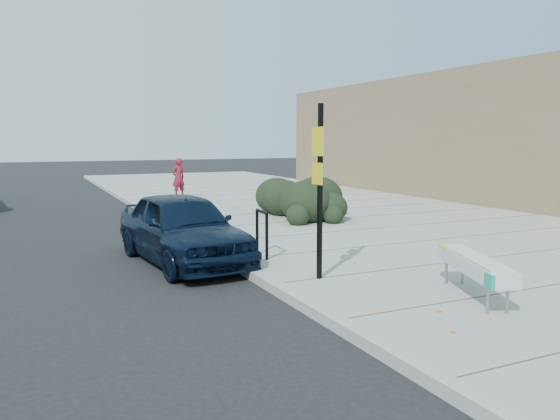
{
  "coord_description": "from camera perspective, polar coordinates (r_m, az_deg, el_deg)",
  "views": [
    {
      "loc": [
        -3.66,
        -7.92,
        2.5
      ],
      "look_at": [
        1.27,
        2.57,
        1.0
      ],
      "focal_mm": 35.0,
      "sensor_mm": 36.0,
      "label": 1
    }
  ],
  "objects": [
    {
      "name": "sidewalk_near",
      "position": [
        16.08,
        10.33,
        -1.42
      ],
      "size": [
        11.2,
        50.0,
        0.15
      ],
      "primitive_type": "cube",
      "color": "gray",
      "rests_on": "ground"
    },
    {
      "name": "curb_near",
      "position": [
        13.64,
        -9.22,
        -2.92
      ],
      "size": [
        0.22,
        50.0,
        0.17
      ],
      "primitive_type": "cube",
      "color": "#9E9E99",
      "rests_on": "ground"
    },
    {
      "name": "hedge",
      "position": [
        16.85,
        1.99,
        1.73
      ],
      "size": [
        3.11,
        4.14,
        1.39
      ],
      "primitive_type": "ellipsoid",
      "rotation": [
        0.0,
        0.0,
        -0.38
      ],
      "color": "black",
      "rests_on": "sidewalk_near"
    },
    {
      "name": "sedan_navy",
      "position": [
        11.25,
        -10.14,
        -1.83
      ],
      "size": [
        2.14,
        4.4,
        1.45
      ],
      "primitive_type": "imported",
      "rotation": [
        0.0,
        0.0,
        0.1
      ],
      "color": "black",
      "rests_on": "ground"
    },
    {
      "name": "pedestrian",
      "position": [
        22.6,
        -10.57,
        3.32
      ],
      "size": [
        0.68,
        0.55,
        1.61
      ],
      "primitive_type": "imported",
      "rotation": [
        0.0,
        0.0,
        3.46
      ],
      "color": "maroon",
      "rests_on": "sidewalk_near"
    },
    {
      "name": "ground",
      "position": [
        9.08,
        -0.36,
        -8.61
      ],
      "size": [
        120.0,
        120.0,
        0.0
      ],
      "primitive_type": "plane",
      "color": "black",
      "rests_on": "ground"
    },
    {
      "name": "sign_post",
      "position": [
        9.11,
        4.12,
        2.97
      ],
      "size": [
        0.11,
        0.34,
        2.94
      ],
      "rotation": [
        0.0,
        0.0,
        0.03
      ],
      "color": "black",
      "rests_on": "sidewalk_near"
    },
    {
      "name": "bench",
      "position": [
        8.67,
        19.67,
        -5.46
      ],
      "size": [
        1.16,
        2.05,
        0.62
      ],
      "rotation": [
        0.0,
        0.0,
        -0.38
      ],
      "color": "gray",
      "rests_on": "sidewalk_near"
    },
    {
      "name": "bike_rack",
      "position": [
        10.94,
        -1.91,
        -1.98
      ],
      "size": [
        0.1,
        0.65,
        0.95
      ],
      "rotation": [
        0.0,
        0.0,
        -0.07
      ],
      "color": "black",
      "rests_on": "sidewalk_near"
    }
  ]
}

